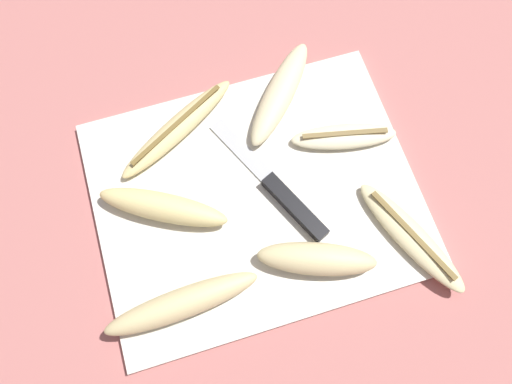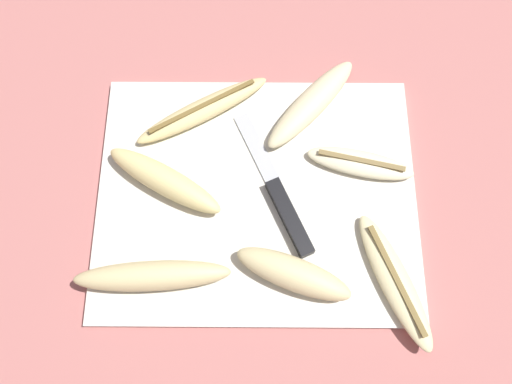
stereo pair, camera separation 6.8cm
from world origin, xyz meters
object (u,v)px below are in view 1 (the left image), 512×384
at_px(banana_ripe_center, 317,259).
at_px(banana_bright_far, 344,136).
at_px(banana_golden_short, 163,207).
at_px(knife, 285,198).
at_px(banana_cream_curved, 280,93).
at_px(banana_mellow_near, 182,303).
at_px(banana_soft_right, 411,237).
at_px(banana_spotted_left, 178,128).

height_order(banana_ripe_center, banana_bright_far, banana_ripe_center).
relative_size(banana_golden_short, banana_bright_far, 1.12).
xyz_separation_m(knife, banana_cream_curved, (0.04, 0.15, 0.01)).
bearing_deg(banana_bright_far, banana_golden_short, -173.61).
bearing_deg(banana_cream_curved, banana_golden_short, -149.32).
xyz_separation_m(banana_mellow_near, banana_cream_curved, (0.21, 0.25, -0.00)).
bearing_deg(banana_golden_short, banana_bright_far, 6.39).
distance_m(banana_golden_short, banana_bright_far, 0.27).
height_order(knife, banana_soft_right, banana_soft_right).
bearing_deg(banana_mellow_near, banana_spotted_left, 77.44).
xyz_separation_m(banana_cream_curved, banana_soft_right, (0.10, -0.25, -0.00)).
xyz_separation_m(banana_ripe_center, banana_spotted_left, (-0.13, 0.24, -0.01)).
distance_m(banana_cream_curved, banana_soft_right, 0.27).
distance_m(banana_spotted_left, banana_golden_short, 0.12).
bearing_deg(banana_spotted_left, banana_bright_far, -20.14).
distance_m(knife, banana_golden_short, 0.17).
bearing_deg(banana_golden_short, banana_ripe_center, -36.14).
relative_size(banana_spotted_left, banana_bright_far, 1.28).
xyz_separation_m(banana_spotted_left, banana_golden_short, (-0.05, -0.11, 0.01)).
bearing_deg(banana_mellow_near, banana_soft_right, -0.63).
height_order(banana_mellow_near, banana_bright_far, banana_mellow_near).
height_order(knife, banana_golden_short, banana_golden_short).
relative_size(banana_mellow_near, banana_golden_short, 1.17).
relative_size(banana_spotted_left, banana_cream_curved, 1.20).
bearing_deg(banana_spotted_left, banana_golden_short, -112.76).
distance_m(knife, banana_spotted_left, 0.18).
distance_m(banana_spotted_left, banana_bright_far, 0.24).
relative_size(banana_ripe_center, banana_bright_far, 1.03).
height_order(banana_spotted_left, banana_cream_curved, banana_cream_curved).
relative_size(banana_mellow_near, banana_spotted_left, 1.02).
height_order(banana_ripe_center, banana_spotted_left, banana_ripe_center).
relative_size(knife, banana_spotted_left, 1.09).
relative_size(banana_bright_far, banana_soft_right, 0.82).
xyz_separation_m(banana_cream_curved, banana_bright_far, (0.07, -0.09, -0.01)).
height_order(banana_ripe_center, banana_cream_curved, banana_ripe_center).
bearing_deg(banana_ripe_center, banana_cream_curved, 82.95).
bearing_deg(banana_mellow_near, banana_cream_curved, 50.00).
height_order(banana_mellow_near, banana_cream_curved, banana_mellow_near).
distance_m(banana_ripe_center, banana_bright_far, 0.18).
relative_size(knife, banana_cream_curved, 1.31).
bearing_deg(banana_ripe_center, banana_mellow_near, -178.81).
bearing_deg(knife, banana_spotted_left, 103.86).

